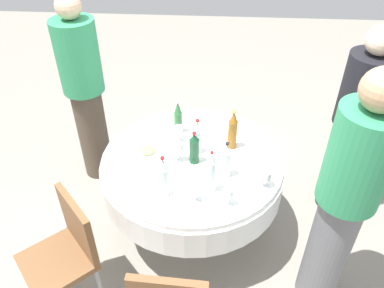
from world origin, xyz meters
name	(u,v)px	position (x,y,z in m)	size (l,w,h in m)	color
ground_plane	(192,226)	(0.00, 0.00, 0.00)	(10.00, 10.00, 0.00)	gray
dining_table	(192,173)	(0.00, 0.00, 0.59)	(1.31, 1.31, 0.74)	white
bottle_green_inner	(178,118)	(0.31, 0.13, 0.87)	(0.06, 0.06, 0.27)	#2D6B38
bottle_clear_rear	(163,177)	(-0.36, 0.15, 0.88)	(0.07, 0.07, 0.30)	silver
bottle_clear_mid	(226,161)	(-0.17, -0.23, 0.87)	(0.07, 0.07, 0.27)	silver
bottle_clear_east	(197,137)	(0.07, -0.03, 0.87)	(0.07, 0.07, 0.28)	silver
bottle_dark_green_west	(194,149)	(-0.04, -0.02, 0.86)	(0.07, 0.07, 0.25)	#194728
bottle_amber_south	(233,131)	(0.15, -0.28, 0.89)	(0.07, 0.07, 0.31)	#8C5619
bottle_clear_right	(211,173)	(-0.32, -0.14, 0.89)	(0.06, 0.06, 0.32)	silver
wine_glass_east	(266,175)	(-0.25, -0.49, 0.83)	(0.07, 0.07, 0.13)	white
wine_glass_west	(229,193)	(-0.43, -0.26, 0.83)	(0.06, 0.06, 0.13)	white
wine_glass_south	(178,149)	(-0.03, 0.10, 0.84)	(0.07, 0.07, 0.15)	white
wine_glass_right	(197,188)	(-0.40, -0.06, 0.84)	(0.07, 0.07, 0.14)	white
wine_glass_near	(179,131)	(0.19, 0.11, 0.83)	(0.06, 0.06, 0.13)	white
plate_near	(148,152)	(0.03, 0.32, 0.75)	(0.25, 0.25, 0.04)	white
plate_outer	(205,136)	(0.26, -0.08, 0.75)	(0.24, 0.24, 0.02)	white
fork_rear	(146,178)	(-0.23, 0.29, 0.74)	(0.18, 0.02, 0.01)	silver
spoon_mid	(260,167)	(-0.07, -0.47, 0.74)	(0.18, 0.02, 0.01)	silver
folded_napkin	(188,175)	(-0.20, 0.01, 0.75)	(0.18, 0.18, 0.02)	white
person_inner	(345,200)	(-0.51, -0.90, 0.91)	(0.34, 0.34, 1.72)	slate
person_rear	(355,124)	(0.36, -1.20, 0.84)	(0.34, 0.34, 1.60)	#26262B
person_mid	(85,91)	(0.64, 0.94, 0.88)	(0.34, 0.34, 1.67)	#4C3F33
chair_right	(67,249)	(-0.67, 0.73, 0.52)	(0.57, 0.57, 0.87)	brown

